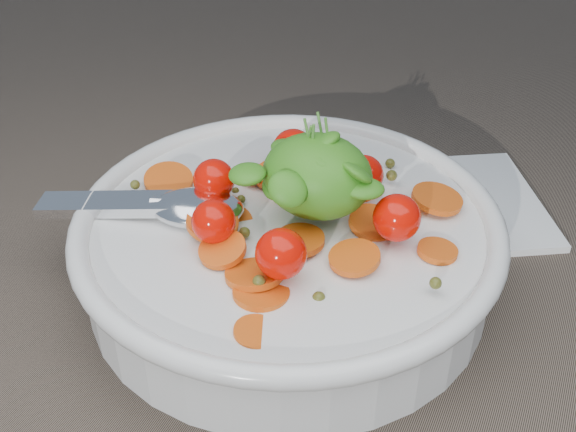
% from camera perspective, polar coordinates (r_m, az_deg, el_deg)
% --- Properties ---
extents(ground, '(6.00, 6.00, 0.00)m').
position_cam_1_polar(ground, '(0.52, -0.54, -6.81)').
color(ground, brown).
rests_on(ground, ground).
extents(bowl, '(0.32, 0.30, 0.13)m').
position_cam_1_polar(bowl, '(0.51, 0.03, -2.15)').
color(bowl, white).
rests_on(bowl, ground).
extents(napkin, '(0.21, 0.21, 0.01)m').
position_cam_1_polar(napkin, '(0.62, 12.06, 0.92)').
color(napkin, white).
rests_on(napkin, ground).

